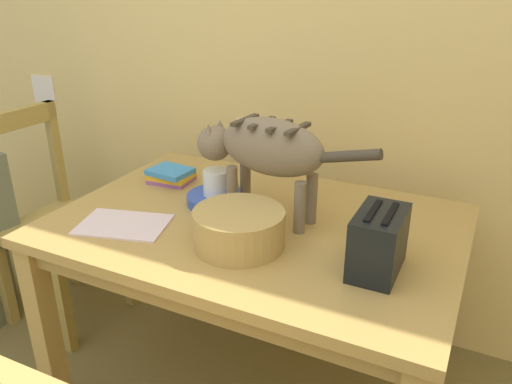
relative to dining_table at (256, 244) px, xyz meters
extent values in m
cube|color=#EFCE78|center=(-0.01, 0.65, 0.61)|extent=(4.88, 0.10, 2.50)
cube|color=white|center=(-0.33, 0.60, 0.17)|extent=(0.12, 0.01, 0.12)
cube|color=white|center=(-1.55, 0.60, 0.25)|extent=(0.15, 0.01, 0.15)
cube|color=#B38D47|center=(0.00, 0.00, 0.07)|extent=(1.28, 0.89, 0.03)
cube|color=#A48141|center=(0.00, 0.00, 0.02)|extent=(1.20, 0.81, 0.07)
cube|color=#B38D47|center=(-0.59, -0.39, -0.29)|extent=(0.07, 0.07, 0.69)
cube|color=#B38D47|center=(-0.59, 0.39, -0.29)|extent=(0.07, 0.07, 0.69)
cube|color=#B38D47|center=(0.59, 0.39, -0.29)|extent=(0.07, 0.07, 0.69)
ellipsoid|color=#7D6B50|center=(0.03, 0.04, 0.33)|extent=(0.37, 0.18, 0.18)
cube|color=#443B2C|center=(0.12, 0.03, 0.40)|extent=(0.03, 0.14, 0.01)
cube|color=#443B2C|center=(0.06, 0.04, 0.40)|extent=(0.03, 0.14, 0.01)
cube|color=#443B2C|center=(0.00, 0.04, 0.40)|extent=(0.03, 0.14, 0.01)
cube|color=#443B2C|center=(-0.06, 0.05, 0.40)|extent=(0.03, 0.14, 0.01)
cylinder|color=#7D6B50|center=(-0.09, 0.01, 0.17)|extent=(0.04, 0.04, 0.17)
cylinder|color=#7D6B50|center=(-0.08, 0.09, 0.17)|extent=(0.04, 0.04, 0.17)
cylinder|color=#7D6B50|center=(0.15, -0.01, 0.17)|extent=(0.04, 0.04, 0.17)
cylinder|color=#7D6B50|center=(0.16, 0.06, 0.17)|extent=(0.04, 0.04, 0.17)
sphere|color=#7D6B50|center=(-0.18, 0.06, 0.31)|extent=(0.12, 0.12, 0.12)
cone|color=#7D6B50|center=(-0.19, 0.03, 0.35)|extent=(0.04, 0.04, 0.05)
cone|color=#7D6B50|center=(-0.18, 0.09, 0.35)|extent=(0.04, 0.04, 0.05)
cylinder|color=#443B2C|center=(0.29, 0.01, 0.35)|extent=(0.18, 0.05, 0.07)
cylinder|color=#2C4CB5|center=(-0.18, 0.06, 0.10)|extent=(0.21, 0.21, 0.03)
cylinder|color=white|center=(-0.18, 0.06, 0.16)|extent=(0.09, 0.09, 0.09)
torus|color=white|center=(-0.13, 0.06, 0.17)|extent=(0.06, 0.01, 0.06)
cube|color=silver|center=(-0.36, -0.22, 0.09)|extent=(0.31, 0.25, 0.01)
cube|color=#95549F|center=(-0.44, 0.16, 0.09)|extent=(0.16, 0.14, 0.02)
cube|color=gold|center=(-0.44, 0.16, 0.11)|extent=(0.16, 0.13, 0.02)
cube|color=#3A8DD0|center=(-0.43, 0.15, 0.13)|extent=(0.16, 0.13, 0.02)
cylinder|color=tan|center=(0.03, -0.17, 0.14)|extent=(0.27, 0.27, 0.11)
cylinder|color=brown|center=(0.03, -0.17, 0.15)|extent=(0.22, 0.22, 0.09)
cube|color=black|center=(0.42, -0.13, 0.17)|extent=(0.12, 0.20, 0.17)
cube|color=black|center=(0.40, -0.13, 0.26)|extent=(0.02, 0.14, 0.01)
cube|color=black|center=(0.44, -0.13, 0.26)|extent=(0.02, 0.14, 0.01)
cube|color=#AF9347|center=(-0.98, 0.07, -0.20)|extent=(0.44, 0.44, 0.04)
cube|color=#AF9347|center=(-1.17, 0.08, 0.26)|extent=(0.06, 0.42, 0.08)
cube|color=#AF9347|center=(-1.16, 0.27, 0.06)|extent=(0.04, 0.04, 0.48)
cube|color=#AF9347|center=(-0.78, 0.25, -0.43)|extent=(0.04, 0.04, 0.42)
cube|color=#AF9347|center=(-0.81, -0.13, -0.43)|extent=(0.04, 0.04, 0.42)
cube|color=#AF9347|center=(-1.16, 0.27, -0.43)|extent=(0.04, 0.04, 0.42)
cube|color=#AF9347|center=(-1.18, -0.11, -0.43)|extent=(0.04, 0.04, 0.42)
camera|label=1|loc=(0.65, -1.33, 0.82)|focal=35.79mm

